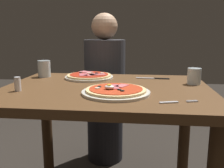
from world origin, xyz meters
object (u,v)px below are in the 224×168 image
fork (176,102)px  salt_shaker (18,84)px  diner_person (105,93)px  dining_table (106,112)px  water_glass_far (194,77)px  pizza_foreground (116,91)px  water_glass_near (44,70)px  knife (155,78)px  pizza_across_left (89,76)px

fork → salt_shaker: salt_shaker is taller
fork → diner_person: 1.07m
dining_table → water_glass_far: water_glass_far is taller
pizza_foreground → diner_person: (-0.17, 0.84, -0.22)m
water_glass_near → diner_person: (0.31, 0.45, -0.25)m
fork → knife: bearing=96.0°
fork → diner_person: diner_person is taller
diner_person → salt_shaker: bearing=70.9°
pizza_foreground → fork: bearing=-25.7°
salt_shaker → diner_person: diner_person is taller
dining_table → fork: size_ratio=6.72×
water_glass_near → fork: water_glass_near is taller
water_glass_far → pizza_foreground: bearing=-146.2°
water_glass_far → knife: size_ratio=0.44×
knife → pizza_across_left: bearing=-176.3°
fork → salt_shaker: size_ratio=2.32×
pizza_across_left → water_glass_near: bearing=176.6°
water_glass_far → knife: bearing=145.9°
knife → salt_shaker: (-0.66, -0.40, 0.03)m
pizza_across_left → diner_person: (0.03, 0.47, -0.22)m
water_glass_near → salt_shaker: 0.39m
pizza_across_left → salt_shaker: 0.46m
water_glass_far → diner_person: size_ratio=0.07×
knife → diner_person: (-0.37, 0.44, -0.21)m
fork → knife: size_ratio=0.79×
pizza_across_left → pizza_foreground: bearing=-61.7°
pizza_foreground → pizza_across_left: bearing=118.3°
dining_table → salt_shaker: bearing=-161.1°
fork → water_glass_far: bearing=69.5°
dining_table → pizza_across_left: bearing=120.1°
salt_shaker → dining_table: bearing=18.9°
pizza_foreground → diner_person: diner_person is taller
salt_shaker → pizza_foreground: bearing=0.2°
fork → diner_person: bearing=113.8°
diner_person → knife: bearing=129.7°
diner_person → dining_table: bearing=98.8°
dining_table → fork: 0.43m
water_glass_near → knife: bearing=0.7°
salt_shaker → pizza_across_left: bearing=54.6°
pizza_foreground → diner_person: bearing=101.6°
dining_table → diner_person: bearing=98.8°
pizza_across_left → knife: bearing=3.7°
dining_table → fork: (0.31, -0.26, 0.14)m
salt_shaker → fork: bearing=-9.4°
pizza_foreground → water_glass_near: (-0.48, 0.39, 0.03)m
fork → dining_table: bearing=140.8°
pizza_across_left → water_glass_far: (0.59, -0.11, 0.02)m
water_glass_far → dining_table: bearing=-164.5°
dining_table → pizza_foreground: (0.06, -0.14, 0.15)m
diner_person → pizza_across_left: bearing=86.8°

